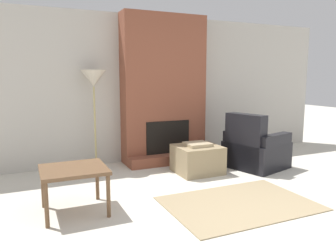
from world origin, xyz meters
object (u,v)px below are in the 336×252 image
at_px(side_table, 74,173).
at_px(floor_lamp_left, 94,81).
at_px(ottoman, 197,159).
at_px(armchair, 254,151).

relative_size(side_table, floor_lamp_left, 0.44).
bearing_deg(ottoman, armchair, -7.84).
xyz_separation_m(ottoman, side_table, (-2.02, -0.80, 0.23)).
bearing_deg(armchair, ottoman, 66.23).
bearing_deg(side_table, armchair, 12.36).
bearing_deg(armchair, floor_lamp_left, 50.84).
distance_m(ottoman, armchair, 1.01).
distance_m(ottoman, side_table, 2.19).
height_order(ottoman, armchair, armchair).
distance_m(armchair, side_table, 3.10).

